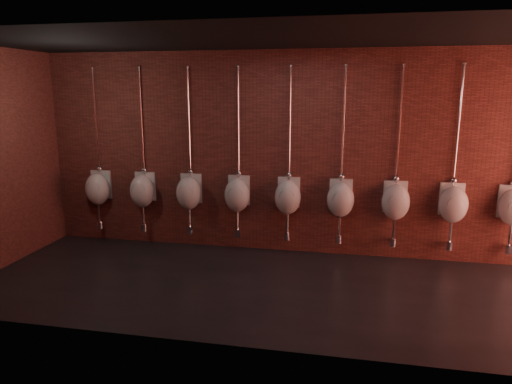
# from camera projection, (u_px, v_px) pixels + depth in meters

# --- Properties ---
(ground) EXTENTS (8.50, 8.50, 0.00)m
(ground) POSITION_uv_depth(u_px,v_px,m) (287.00, 289.00, 6.08)
(ground) COLOR black
(ground) RESTS_ON ground
(room_shell) EXTENTS (8.54, 3.04, 3.22)m
(room_shell) POSITION_uv_depth(u_px,v_px,m) (289.00, 138.00, 5.64)
(room_shell) COLOR black
(room_shell) RESTS_ON ground
(urinal_0) EXTENTS (0.42, 0.37, 2.72)m
(urinal_0) POSITION_uv_depth(u_px,v_px,m) (98.00, 188.00, 7.81)
(urinal_0) COLOR silver
(urinal_0) RESTS_ON ground
(urinal_1) EXTENTS (0.42, 0.37, 2.72)m
(urinal_1) POSITION_uv_depth(u_px,v_px,m) (142.00, 190.00, 7.66)
(urinal_1) COLOR silver
(urinal_1) RESTS_ON ground
(urinal_2) EXTENTS (0.42, 0.37, 2.72)m
(urinal_2) POSITION_uv_depth(u_px,v_px,m) (189.00, 192.00, 7.51)
(urinal_2) COLOR silver
(urinal_2) RESTS_ON ground
(urinal_3) EXTENTS (0.42, 0.37, 2.72)m
(urinal_3) POSITION_uv_depth(u_px,v_px,m) (237.00, 194.00, 7.35)
(urinal_3) COLOR silver
(urinal_3) RESTS_ON ground
(urinal_4) EXTENTS (0.42, 0.37, 2.72)m
(urinal_4) POSITION_uv_depth(u_px,v_px,m) (288.00, 196.00, 7.20)
(urinal_4) COLOR silver
(urinal_4) RESTS_ON ground
(urinal_5) EXTENTS (0.42, 0.37, 2.72)m
(urinal_5) POSITION_uv_depth(u_px,v_px,m) (341.00, 199.00, 7.04)
(urinal_5) COLOR silver
(urinal_5) RESTS_ON ground
(urinal_6) EXTENTS (0.42, 0.37, 2.72)m
(urinal_6) POSITION_uv_depth(u_px,v_px,m) (396.00, 201.00, 6.89)
(urinal_6) COLOR silver
(urinal_6) RESTS_ON ground
(urinal_7) EXTENTS (0.42, 0.37, 2.72)m
(urinal_7) POSITION_uv_depth(u_px,v_px,m) (453.00, 204.00, 6.74)
(urinal_7) COLOR silver
(urinal_7) RESTS_ON ground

